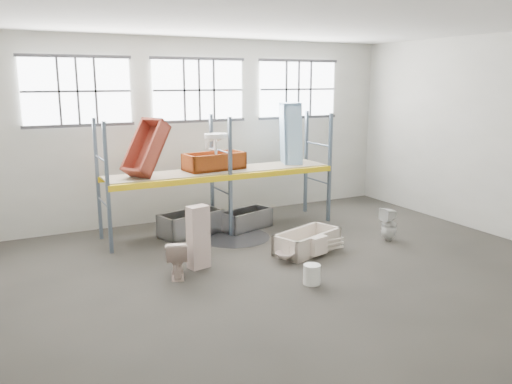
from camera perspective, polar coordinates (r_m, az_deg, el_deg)
floor at (r=10.72m, az=3.71°, el=-9.13°), size 12.00×10.00×0.10m
ceiling at (r=10.05m, az=4.14°, el=19.05°), size 12.00×10.00×0.10m
wall_back at (r=14.61m, az=-6.43°, el=6.88°), size 12.00×0.10×5.00m
wall_right at (r=14.16m, az=25.49°, el=5.59°), size 0.10×10.00×5.00m
window_left at (r=13.63m, az=-19.26°, el=10.53°), size 2.60×0.04×1.60m
window_mid at (r=14.44m, az=-6.38°, el=11.19°), size 2.60×0.04×1.60m
window_right at (r=15.87m, az=4.69°, el=11.32°), size 2.60×0.04×1.60m
rack_upright_la at (r=11.88m, az=-16.16°, el=0.34°), size 0.08×0.08×3.00m
rack_upright_lb at (r=13.04m, az=-17.20°, el=1.31°), size 0.08×0.08×3.00m
rack_upright_ma at (r=12.78m, az=-2.87°, el=1.63°), size 0.08×0.08×3.00m
rack_upright_mb at (r=13.86m, az=-4.92°, el=2.45°), size 0.08×0.08×3.00m
rack_upright_ra at (r=14.26m, az=8.19°, el=2.64°), size 0.08×0.08×3.00m
rack_upright_rb at (r=15.24m, az=5.58°, el=3.33°), size 0.08×0.08×3.00m
rack_beam_front at (r=12.78m, az=-2.87°, el=1.63°), size 6.00×0.10×0.14m
rack_beam_back at (r=13.86m, az=-4.92°, el=2.45°), size 6.00×0.10×0.14m
shelf_deck at (r=13.30m, az=-3.95°, el=2.39°), size 5.90×1.10×0.03m
wet_patch at (r=12.96m, az=-2.44°, el=-5.04°), size 1.80×1.80×0.00m
bathtub_beige at (r=11.90m, az=5.71°, el=-5.49°), size 1.79×1.26×0.48m
cistern_spare at (r=11.52m, az=6.92°, el=-5.91°), size 0.46×0.29×0.40m
sink_in_tub at (r=11.19m, az=3.23°, el=-7.05°), size 0.43×0.43×0.15m
toilet_beige at (r=10.46m, az=-8.81°, el=-7.26°), size 0.64×0.85×0.77m
cistern_tall at (r=10.79m, az=-6.43°, el=-5.00°), size 0.48×0.36×1.33m
toilet_white at (r=12.99m, az=14.57°, el=-3.50°), size 0.39×0.38×0.83m
steel_tub_left at (r=13.21m, az=-7.23°, el=-3.47°), size 1.75×1.15×0.59m
steel_tub_right at (r=13.64m, az=-1.09°, el=-3.05°), size 1.50×1.01×0.50m
rust_tub_flat at (r=13.31m, az=-4.67°, el=3.44°), size 1.61×0.89×0.43m
rust_tub_tilted at (r=12.54m, az=-12.14°, el=4.85°), size 1.32×1.16×1.39m
sink_on_shelf at (r=12.87m, az=-4.47°, el=4.37°), size 0.73×0.66×0.53m
blue_tub_upright at (r=14.36m, az=3.87°, el=6.41°), size 0.79×0.95×1.75m
bucket at (r=10.10m, az=6.23°, el=-9.09°), size 0.40×0.40×0.39m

